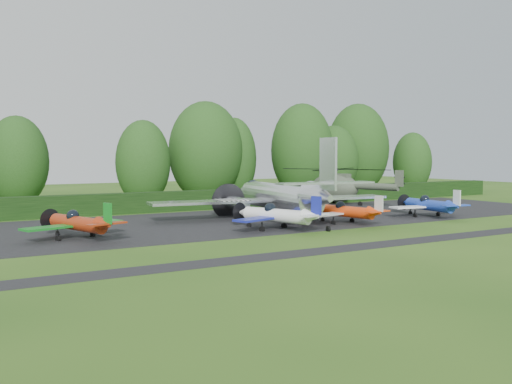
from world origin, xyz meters
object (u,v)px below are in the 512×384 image
transport_plane (281,197)px  light_plane_red (78,223)px  sign_board (419,188)px  light_plane_orange (345,211)px  helicopter (335,185)px  light_plane_white (276,215)px  light_plane_blue (429,205)px

transport_plane → light_plane_red: 18.63m
light_plane_red → sign_board: size_ratio=2.19×
light_plane_red → transport_plane: bearing=27.3°
light_plane_red → light_plane_orange: size_ratio=1.07×
light_plane_red → sign_board: bearing=34.9°
transport_plane → helicopter: size_ratio=1.50×
light_plane_orange → helicopter: 18.49m
light_plane_white → helicopter: helicopter is taller
transport_plane → light_plane_orange: (2.78, -5.50, -0.96)m
light_plane_white → light_plane_blue: light_plane_white is taller
helicopter → sign_board: size_ratio=4.40×
helicopter → transport_plane: bearing=-128.8°
light_plane_white → helicopter: bearing=60.2°
light_plane_red → helicopter: 34.32m
light_plane_blue → light_plane_orange: bearing=172.4°
sign_board → light_plane_white: bearing=-153.6°
light_plane_white → sign_board: (33.47, 17.20, 0.13)m
light_plane_orange → light_plane_blue: (9.78, -0.02, 0.08)m
sign_board → light_plane_red: bearing=-164.1°
transport_plane → light_plane_red: (-18.37, -2.96, -0.89)m
light_plane_white → light_plane_blue: (16.83, 0.34, -0.03)m
helicopter → light_plane_blue: bearing=-77.5°
light_plane_orange → helicopter: bearing=66.3°
sign_board → transport_plane: bearing=-159.6°
light_plane_white → light_plane_blue: 16.83m
light_plane_red → light_plane_white: 14.40m
light_plane_orange → light_plane_blue: 9.79m
helicopter → sign_board: helicopter is taller
transport_plane → sign_board: transport_plane is taller
light_plane_orange → helicopter: (10.83, 14.93, 1.17)m
transport_plane → sign_board: 31.34m
transport_plane → light_plane_orange: transport_plane is taller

